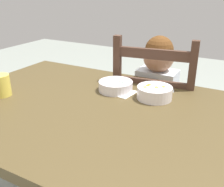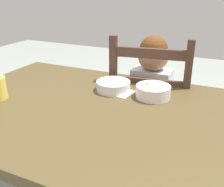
# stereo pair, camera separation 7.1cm
# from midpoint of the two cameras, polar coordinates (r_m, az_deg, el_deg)

# --- Properties ---
(dining_table) EXTENTS (1.39, 0.92, 0.75)m
(dining_table) POSITION_cam_midpoint_polar(r_m,az_deg,el_deg) (1.14, -1.43, -7.68)
(dining_table) COLOR #4D3E22
(dining_table) RESTS_ON ground
(dining_chair) EXTENTS (0.48, 0.48, 0.99)m
(dining_chair) POSITION_cam_midpoint_polar(r_m,az_deg,el_deg) (1.61, 10.41, -5.75)
(dining_chair) COLOR #472E23
(dining_chair) RESTS_ON ground
(child_figure) EXTENTS (0.32, 0.31, 0.97)m
(child_figure) POSITION_cam_midpoint_polar(r_m,az_deg,el_deg) (1.53, 10.51, -0.16)
(child_figure) COLOR silver
(child_figure) RESTS_ON ground
(bowl_of_peas) EXTENTS (0.16, 0.16, 0.05)m
(bowl_of_peas) POSITION_cam_midpoint_polar(r_m,az_deg,el_deg) (1.27, 2.39, 1.69)
(bowl_of_peas) COLOR white
(bowl_of_peas) RESTS_ON dining_table
(bowl_of_carrots) EXTENTS (0.16, 0.16, 0.06)m
(bowl_of_carrots) POSITION_cam_midpoint_polar(r_m,az_deg,el_deg) (1.20, 10.88, 0.25)
(bowl_of_carrots) COLOR white
(bowl_of_carrots) RESTS_ON dining_table
(spoon) EXTENTS (0.14, 0.05, 0.01)m
(spoon) POSITION_cam_midpoint_polar(r_m,az_deg,el_deg) (1.25, 8.80, 0.04)
(spoon) COLOR silver
(spoon) RESTS_ON dining_table
(drinking_cup) EXTENTS (0.08, 0.08, 0.10)m
(drinking_cup) POSITION_cam_midpoint_polar(r_m,az_deg,el_deg) (1.29, -21.37, 1.64)
(drinking_cup) COLOR #EDD552
(drinking_cup) RESTS_ON dining_table
(paper_napkin) EXTENTS (0.13, 0.12, 0.00)m
(paper_napkin) POSITION_cam_midpoint_polar(r_m,az_deg,el_deg) (1.25, 3.57, 0.23)
(paper_napkin) COLOR white
(paper_napkin) RESTS_ON dining_table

